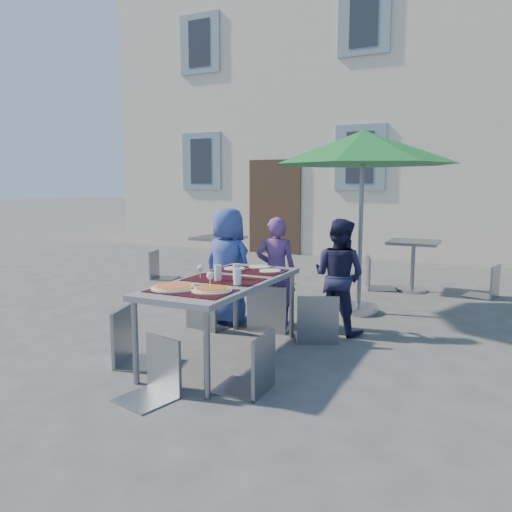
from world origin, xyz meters
The scene contains 23 objects.
ground centered at (0.00, 0.00, 0.00)m, with size 90.00×90.00×0.00m, color #434345.
building centered at (0.00, 11.50, 4.85)m, with size 13.60×8.20×11.10m.
dining_table centered at (0.48, 0.64, 0.70)m, with size 0.80×1.85×0.76m.
pizza_near_left centered at (0.31, 0.08, 0.77)m, with size 0.38×0.38×0.03m.
pizza_near_right centered at (0.64, 0.15, 0.77)m, with size 0.34×0.34×0.03m.
glassware centered at (0.55, 0.55, 0.83)m, with size 0.53×0.46×0.15m.
place_settings centered at (0.50, 1.27, 0.76)m, with size 0.65×0.43×0.01m.
child_0 centered at (-0.07, 1.71, 0.68)m, with size 0.67×0.43×1.36m, color #374C99.
child_1 centered at (0.46, 1.90, 0.63)m, with size 0.46×0.30×1.26m, color #653C7C.
child_2 centered at (1.21, 1.91, 0.63)m, with size 0.61×0.35×1.26m, color #191B38.
chair_0 centered at (-0.18, 1.40, 0.57)m, with size 0.49×0.49×0.97m.
chair_1 centered at (0.50, 1.62, 0.59)m, with size 0.50×0.51×1.00m.
chair_2 centered at (1.11, 1.48, 0.56)m, with size 0.57×0.57×0.96m.
chair_3 centered at (-0.19, 0.14, 0.57)m, with size 0.54×0.54×0.98m.
chair_4 centered at (1.07, 0.05, 0.52)m, with size 0.41×0.40×0.90m.
chair_5 centered at (0.43, -0.36, 0.50)m, with size 0.46×0.47×0.87m.
patio_umbrella centered at (1.20, 2.85, 2.05)m, with size 2.25×2.25×2.28m.
cafe_table_0 centered at (-1.37, 3.75, 0.54)m, with size 0.72×0.72×0.77m.
bg_chair_l_0 centered at (-2.51, 3.65, 0.54)m, with size 0.50×0.50×0.92m.
bg_chair_r_0 centered at (-1.23, 3.65, 0.53)m, with size 0.51×0.51×0.91m.
cafe_table_1 centered at (1.62, 4.49, 0.54)m, with size 0.73×0.73×0.78m.
bg_chair_l_1 centered at (1.06, 4.42, 0.57)m, with size 0.55×0.54×0.97m.
bg_chair_r_1 centered at (2.67, 4.53, 0.53)m, with size 0.50×0.49×0.92m.
Camera 1 is at (2.73, -3.33, 1.63)m, focal length 35.00 mm.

